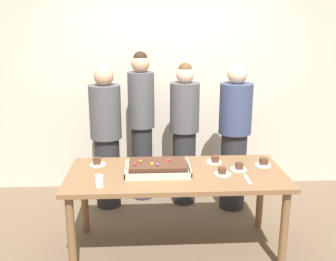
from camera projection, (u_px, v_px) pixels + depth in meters
ground_plane at (176, 248)px, 3.72m from camera, size 12.00×12.00×0.00m
interior_back_panel at (167, 70)px, 4.87m from camera, size 8.00×0.12×3.00m
party_table at (176, 181)px, 3.55m from camera, size 1.95×0.88×0.77m
sheet_cake at (158, 168)px, 3.51m from camera, size 0.58×0.39×0.12m
plated_slice_near_left at (263, 163)px, 3.68m from camera, size 0.15×0.15×0.07m
plated_slice_near_right at (97, 163)px, 3.70m from camera, size 0.15×0.15×0.07m
plated_slice_far_left at (215, 160)px, 3.76m from camera, size 0.15×0.15×0.07m
plated_slice_far_right at (239, 168)px, 3.57m from camera, size 0.15×0.15×0.07m
plated_slice_center_front at (223, 172)px, 3.47m from camera, size 0.15×0.15×0.06m
drink_cup_nearest at (99, 181)px, 3.20m from camera, size 0.07×0.07×0.10m
cake_server_utensil at (247, 179)px, 3.35m from camera, size 0.03×0.20×0.01m
person_serving_front at (235, 135)px, 4.34m from camera, size 0.36×0.36×1.68m
person_green_shirt_behind at (184, 133)px, 4.48m from camera, size 0.33×0.33×1.65m
person_striped_tie_right at (106, 135)px, 4.38m from camera, size 0.35×0.35×1.66m
person_far_right_suit at (142, 123)px, 4.58m from camera, size 0.30×0.30×1.76m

